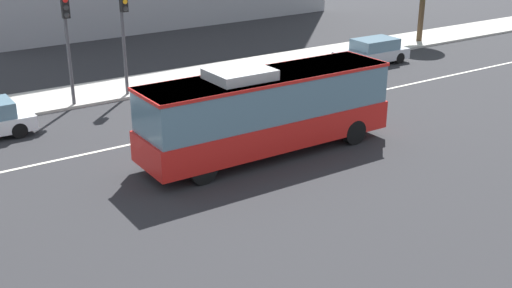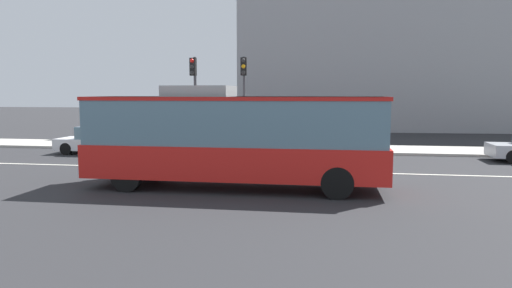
{
  "view_description": "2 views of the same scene",
  "coord_description": "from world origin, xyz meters",
  "views": [
    {
      "loc": [
        -15.04,
        -22.3,
        9.15
      ],
      "look_at": [
        -3.13,
        -4.43,
        0.81
      ],
      "focal_mm": 44.74,
      "sensor_mm": 36.0,
      "label": 1
    },
    {
      "loc": [
        0.96,
        -18.78,
        3.21
      ],
      "look_at": [
        -1.39,
        -3.94,
        1.55
      ],
      "focal_mm": 32.24,
      "sensor_mm": 36.0,
      "label": 2
    }
  ],
  "objects": [
    {
      "name": "ground_plane",
      "position": [
        0.0,
        0.0,
        0.0
      ],
      "size": [
        160.0,
        160.0,
        0.0
      ],
      "primitive_type": "plane",
      "color": "#28282B"
    },
    {
      "name": "sidewalk_kerb",
      "position": [
        0.0,
        7.46,
        0.07
      ],
      "size": [
        80.0,
        3.6,
        0.14
      ],
      "primitive_type": "cube",
      "color": "#B2ADA3",
      "rests_on": "ground_plane"
    },
    {
      "name": "sedan_white",
      "position": [
        -10.99,
        4.01,
        0.72
      ],
      "size": [
        4.5,
        1.83,
        1.46
      ],
      "rotation": [
        0.0,
        0.0,
        3.14
      ],
      "color": "white",
      "rests_on": "ground_plane"
    },
    {
      "name": "traffic_light_mid_block",
      "position": [
        -6.38,
        5.84,
        3.56
      ],
      "size": [
        0.34,
        0.62,
        5.2
      ],
      "rotation": [
        0.0,
        0.0,
        -1.65
      ],
      "color": "#47474C",
      "rests_on": "ground_plane"
    },
    {
      "name": "transit_bus",
      "position": [
        -2.16,
        -3.72,
        1.81
      ],
      "size": [
        10.01,
        2.53,
        3.46
      ],
      "rotation": [
        0.0,
        0.0,
        -0.0
      ],
      "color": "red",
      "rests_on": "ground_plane"
    },
    {
      "name": "office_block_background",
      "position": [
        6.67,
        27.05,
        10.2
      ],
      "size": [
        27.79,
        15.14,
        20.4
      ],
      "rotation": [
        0.0,
        0.0,
        0.03
      ],
      "color": "#939399",
      "rests_on": "ground_plane"
    },
    {
      "name": "lane_centre_line",
      "position": [
        0.0,
        0.0,
        0.01
      ],
      "size": [
        76.0,
        0.16,
        0.01
      ],
      "primitive_type": "cube",
      "color": "silver",
      "rests_on": "ground_plane"
    },
    {
      "name": "traffic_light_near_corner",
      "position": [
        -3.63,
        6.0,
        3.56
      ],
      "size": [
        0.34,
        0.62,
        5.2
      ],
      "rotation": [
        0.0,
        0.0,
        -1.48
      ],
      "color": "#47474C",
      "rests_on": "ground_plane"
    }
  ]
}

